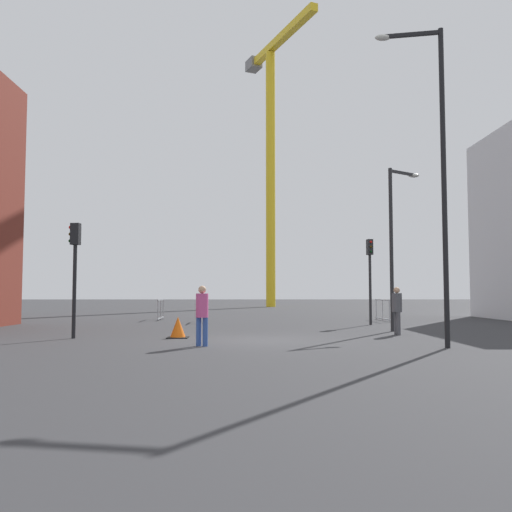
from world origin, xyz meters
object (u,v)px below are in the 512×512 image
Objects in this scene: streetlamp_short at (395,234)px; pedestrian_walking at (397,307)px; construction_crane at (271,138)px; traffic_cone_striped at (178,328)px; streetlamp_tall at (436,161)px; traffic_light_near at (370,267)px; traffic_light_far at (75,260)px; pedestrian_waiting at (202,311)px.

streetlamp_short is 3.76× the size of pedestrian_walking.
streetlamp_short is at bearing -83.73° from construction_crane.
traffic_cone_striped is (-7.85, -2.84, -3.38)m from streetlamp_short.
streetlamp_tall is at bearing -85.45° from construction_crane.
construction_crane is 6.73× the size of traffic_light_near.
traffic_cone_striped is (-7.39, 3.16, -4.73)m from streetlamp_tall.
streetlamp_tall is 5.30× the size of pedestrian_walking.
traffic_light_near is (11.05, 6.74, 0.08)m from traffic_light_far.
pedestrian_walking is at bearing 89.85° from streetlamp_tall.
traffic_light_far reaches higher than traffic_cone_striped.
pedestrian_walking is (-0.32, -5.55, -1.63)m from traffic_light_near.
traffic_light_far is (-10.71, 3.03, -2.54)m from streetlamp_tall.
traffic_light_far is 2.25× the size of pedestrian_walking.
construction_crane is at bearing 96.27° from streetlamp_short.
pedestrian_waiting is (-6.40, -3.71, 0.01)m from pedestrian_walking.
pedestrian_waiting is (-6.39, 0.50, -4.09)m from streetlamp_tall.
streetlamp_short is at bearing 75.77° from pedestrian_walking.
streetlamp_short is 9.09× the size of traffic_cone_striped.
traffic_light_near is at bearing 31.39° from traffic_light_far.
traffic_light_far is 3.98m from traffic_cone_striped.
streetlamp_tall is 6.17m from streetlamp_short.
traffic_cone_striped is (-4.43, -34.03, -15.95)m from construction_crane.
traffic_cone_striped is at bearing 110.67° from pedestrian_waiting.
pedestrian_waiting is at bearing -30.25° from traffic_light_far.
traffic_light_far is (-11.18, -2.98, -1.19)m from streetlamp_short.
pedestrian_walking is 7.40m from pedestrian_waiting.
streetlamp_tall is at bearing -15.77° from traffic_light_far.
traffic_light_far is at bearing -165.07° from streetlamp_short.
streetlamp_tall is 9.33m from traffic_cone_striped.
streetlamp_short is at bearing -88.02° from traffic_light_near.
construction_crane is 33.80m from streetlamp_short.
streetlamp_short reaches higher than pedestrian_waiting.
streetlamp_tall reaches higher than traffic_cone_striped.
pedestrian_waiting reaches higher than traffic_cone_striped.
traffic_light_near is 5.79m from pedestrian_walking.
streetlamp_tall is at bearing -90.15° from pedestrian_walking.
streetlamp_tall is 5.27× the size of pedestrian_waiting.
construction_crane is 6.97× the size of traffic_light_far.
streetlamp_short is 1.67× the size of traffic_light_far.
construction_crane reaches higher than pedestrian_walking.
streetlamp_tall is at bearing -94.43° from streetlamp_short.
traffic_light_far is 5.24m from pedestrian_waiting.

